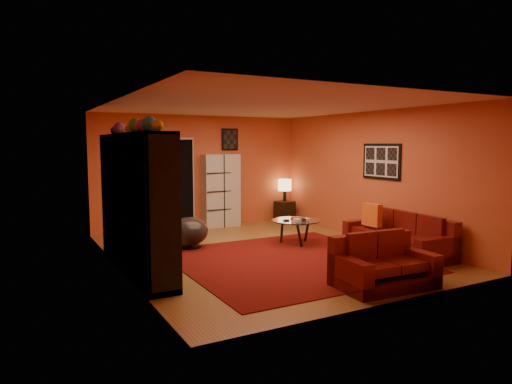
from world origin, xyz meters
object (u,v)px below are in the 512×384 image
coffee_table (296,222)px  storage_cabinet (221,190)px  entertainment_unit (135,202)px  tv (136,206)px  loveseat (381,265)px  bowl_chair (189,232)px  sofa (400,237)px  side_table (285,211)px  table_lamp (285,186)px

coffee_table → storage_cabinet: 2.57m
coffee_table → entertainment_unit: bearing=-174.4°
tv → loveseat: (2.70, -2.52, -0.69)m
tv → bowl_chair: bearing=-52.7°
sofa → side_table: size_ratio=4.24×
sofa → storage_cabinet: (-1.71, 3.97, 0.57)m
sofa → tv: bearing=167.6°
bowl_chair → coffee_table: bearing=-19.7°
tv → table_lamp: bearing=-58.9°
storage_cabinet → coffee_table: bearing=-76.0°
loveseat → storage_cabinet: 5.25m
sofa → loveseat: same height
bowl_chair → table_lamp: 3.69m
coffee_table → bowl_chair: size_ratio=1.32×
sofa → table_lamp: bearing=93.3°
tv → coffee_table: bearing=-86.1°
tv → side_table: tv is taller
coffee_table → sofa: bearing=-50.2°
loveseat → storage_cabinet: size_ratio=0.81×
entertainment_unit → sofa: bearing=-14.9°
tv → coffee_table: size_ratio=0.94×
tv → loveseat: size_ratio=0.64×
sofa → side_table: sofa is taller
loveseat → table_lamp: 5.48m
loveseat → side_table: 5.44m
coffee_table → side_table: 2.75m
side_table → table_lamp: table_lamp is taller
entertainment_unit → table_lamp: entertainment_unit is taller
sofa → bowl_chair: sofa is taller
sofa → bowl_chair: 3.84m
entertainment_unit → coffee_table: 3.25m
tv → table_lamp: 5.13m
loveseat → coffee_table: bearing=-4.9°
coffee_table → bowl_chair: bearing=160.3°
storage_cabinet → side_table: bearing=1.6°
storage_cabinet → side_table: storage_cabinet is taller
tv → loveseat: bearing=-133.1°
side_table → loveseat: bearing=-108.1°
entertainment_unit → side_table: size_ratio=6.00×
tv → sofa: bearing=-106.2°
storage_cabinet → side_table: size_ratio=3.41×
coffee_table → bowl_chair: (-1.93, 0.69, -0.12)m
tv → loveseat: tv is taller
tv → storage_cabinet: (2.65, 2.70, -0.12)m
tv → loveseat: 3.76m
storage_cabinet → bowl_chair: bearing=-125.8°
tv → sofa: 4.59m
loveseat → storage_cabinet: (-0.05, 5.22, 0.56)m
bowl_chair → side_table: size_ratio=1.42×
entertainment_unit → loveseat: size_ratio=2.18×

